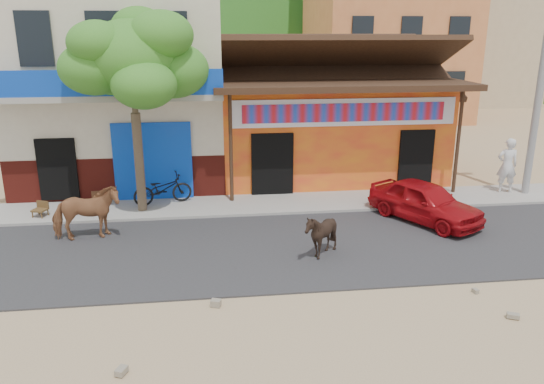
{
  "coord_description": "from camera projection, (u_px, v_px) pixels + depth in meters",
  "views": [
    {
      "loc": [
        -2.57,
        -10.11,
        5.43
      ],
      "look_at": [
        -0.91,
        3.0,
        1.4
      ],
      "focal_mm": 35.0,
      "sensor_mm": 36.0,
      "label": 1
    }
  ],
  "objects": [
    {
      "name": "ground",
      "position": [
        331.0,
        292.0,
        11.49
      ],
      "size": [
        120.0,
        120.0,
        0.0
      ],
      "primitive_type": "plane",
      "color": "#9E825B",
      "rests_on": "ground"
    },
    {
      "name": "road",
      "position": [
        309.0,
        247.0,
        13.85
      ],
      "size": [
        60.0,
        5.0,
        0.04
      ],
      "primitive_type": "cube",
      "color": "#28282B",
      "rests_on": "ground"
    },
    {
      "name": "sidewalk",
      "position": [
        288.0,
        204.0,
        17.16
      ],
      "size": [
        60.0,
        2.0,
        0.12
      ],
      "primitive_type": "cube",
      "color": "gray",
      "rests_on": "ground"
    },
    {
      "name": "dance_club",
      "position": [
        323.0,
        128.0,
        20.69
      ],
      "size": [
        8.0,
        6.0,
        3.6
      ],
      "primitive_type": "cube",
      "color": "orange",
      "rests_on": "ground"
    },
    {
      "name": "cafe_building",
      "position": [
        123.0,
        86.0,
        19.29
      ],
      "size": [
        7.0,
        6.0,
        7.0
      ],
      "primitive_type": "cube",
      "color": "beige",
      "rests_on": "ground"
    },
    {
      "name": "apartment_front",
      "position": [
        385.0,
        21.0,
        33.59
      ],
      "size": [
        9.0,
        9.0,
        12.0
      ],
      "primitive_type": "cube",
      "color": "#CC723F",
      "rests_on": "ground"
    },
    {
      "name": "apartment_rear",
      "position": [
        472.0,
        36.0,
        40.66
      ],
      "size": [
        8.0,
        8.0,
        10.0
      ],
      "primitive_type": "cube",
      "color": "tan",
      "rests_on": "ground"
    },
    {
      "name": "tree",
      "position": [
        135.0,
        113.0,
        15.53
      ],
      "size": [
        3.0,
        3.0,
        6.0
      ],
      "primitive_type": null,
      "color": "#2D721E",
      "rests_on": "sidewalk"
    },
    {
      "name": "utility_pole",
      "position": [
        542.0,
        73.0,
        16.96
      ],
      "size": [
        0.24,
        0.24,
        8.0
      ],
      "primitive_type": "cylinder",
      "color": "gray",
      "rests_on": "sidewalk"
    },
    {
      "name": "cow_tan",
      "position": [
        86.0,
        213.0,
        14.09
      ],
      "size": [
        1.87,
        1.1,
        1.49
      ],
      "primitive_type": "imported",
      "rotation": [
        0.0,
        0.0,
        1.75
      ],
      "color": "#98623D",
      "rests_on": "road"
    },
    {
      "name": "cow_dark",
      "position": [
        321.0,
        234.0,
        13.05
      ],
      "size": [
        1.12,
        1.01,
        1.17
      ],
      "primitive_type": "imported",
      "rotation": [
        0.0,
        0.0,
        -1.51
      ],
      "color": "black",
      "rests_on": "road"
    },
    {
      "name": "red_car",
      "position": [
        425.0,
        201.0,
        15.52
      ],
      "size": [
        2.96,
        3.74,
        1.19
      ],
      "primitive_type": "imported",
      "rotation": [
        0.0,
        0.0,
        0.52
      ],
      "color": "#A10B11",
      "rests_on": "road"
    },
    {
      "name": "scooter",
      "position": [
        163.0,
        189.0,
        16.84
      ],
      "size": [
        1.97,
        1.15,
        0.98
      ],
      "primitive_type": "imported",
      "rotation": [
        0.0,
        0.0,
        1.86
      ],
      "color": "black",
      "rests_on": "sidewalk"
    },
    {
      "name": "pedestrian",
      "position": [
        507.0,
        165.0,
        17.96
      ],
      "size": [
        0.75,
        0.57,
        1.87
      ],
      "primitive_type": "imported",
      "rotation": [
        0.0,
        0.0,
        2.96
      ],
      "color": "silver",
      "rests_on": "sidewalk"
    },
    {
      "name": "cafe_chair_left",
      "position": [
        39.0,
        203.0,
        15.7
      ],
      "size": [
        0.49,
        0.49,
        0.82
      ],
      "primitive_type": null,
      "rotation": [
        0.0,
        0.0,
        -0.34
      ],
      "color": "#4A3218",
      "rests_on": "sidewalk"
    },
    {
      "name": "cafe_chair_right",
      "position": [
        98.0,
        193.0,
        16.55
      ],
      "size": [
        0.45,
        0.45,
        0.88
      ],
      "primitive_type": null,
      "rotation": [
        0.0,
        0.0,
        0.1
      ],
      "color": "#472417",
      "rests_on": "sidewalk"
    }
  ]
}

